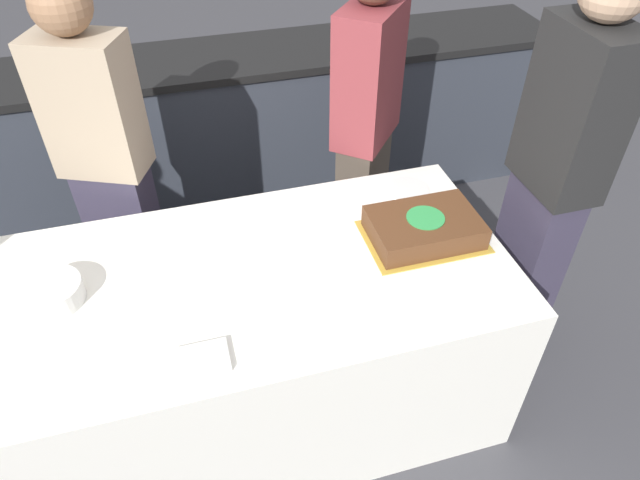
% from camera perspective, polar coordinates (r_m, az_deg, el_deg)
% --- Properties ---
extents(ground_plane, '(14.00, 14.00, 0.00)m').
position_cam_1_polar(ground_plane, '(2.59, -9.02, -16.46)').
color(ground_plane, '#424247').
extents(back_counter, '(4.40, 0.58, 0.92)m').
position_cam_1_polar(back_counter, '(3.41, -13.91, 9.82)').
color(back_counter, '#333842').
rests_on(back_counter, ground_plane).
extents(dining_table, '(2.15, 0.92, 0.77)m').
position_cam_1_polar(dining_table, '(2.27, -10.04, -11.17)').
color(dining_table, white).
rests_on(dining_table, ground_plane).
extents(cake, '(0.43, 0.31, 0.09)m').
position_cam_1_polar(cake, '(2.13, 10.35, 1.22)').
color(cake, gold).
rests_on(cake, dining_table).
extents(plate_stack, '(0.20, 0.20, 0.07)m').
position_cam_1_polar(plate_stack, '(2.06, -25.26, -4.80)').
color(plate_stack, white).
rests_on(plate_stack, dining_table).
extents(side_plate_near_cake, '(0.18, 0.18, 0.00)m').
position_cam_1_polar(side_plate_near_cake, '(2.39, 8.76, 5.03)').
color(side_plate_near_cake, white).
rests_on(side_plate_near_cake, dining_table).
extents(utensil_pile, '(0.16, 0.12, 0.02)m').
position_cam_1_polar(utensil_pile, '(1.76, -11.67, -11.61)').
color(utensil_pile, white).
rests_on(utensil_pile, dining_table).
extents(person_cutting_cake, '(0.38, 0.40, 1.62)m').
position_cam_1_polar(person_cutting_cake, '(2.61, 4.57, 10.60)').
color(person_cutting_cake, '#4C4238').
rests_on(person_cutting_cake, ground_plane).
extents(person_seated_right, '(0.21, 0.33, 1.74)m').
position_cam_1_polar(person_seated_right, '(2.29, 22.00, 4.80)').
color(person_seated_right, '#383347').
rests_on(person_seated_right, ground_plane).
extents(person_standing_back, '(0.39, 0.32, 1.62)m').
position_cam_1_polar(person_standing_back, '(2.49, -20.37, 6.51)').
color(person_standing_back, '#383347').
rests_on(person_standing_back, ground_plane).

